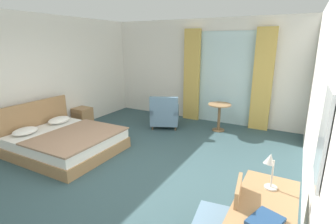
{
  "coord_description": "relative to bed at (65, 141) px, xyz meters",
  "views": [
    {
      "loc": [
        2.53,
        -3.07,
        2.2
      ],
      "look_at": [
        0.54,
        0.62,
        1.03
      ],
      "focal_mm": 26.48,
      "sensor_mm": 36.0,
      "label": 1
    }
  ],
  "objects": [
    {
      "name": "ground",
      "position": [
        1.62,
        -0.11,
        -0.29
      ],
      "size": [
        6.16,
        7.87,
        0.1
      ],
      "primitive_type": "cube",
      "color": "#334C51"
    },
    {
      "name": "wall_mirror",
      "position": [
        4.36,
        -1.01,
        1.25
      ],
      "size": [
        0.02,
        0.51,
        0.76
      ],
      "color": "silver"
    },
    {
      "name": "closed_book",
      "position": [
        4.04,
        -1.25,
        0.52
      ],
      "size": [
        0.31,
        0.36,
        0.03
      ],
      "primitive_type": "cube",
      "rotation": [
        0.0,
        0.0,
        -0.35
      ],
      "color": "navy",
      "rests_on": "writing_desk"
    },
    {
      "name": "desk_lamp",
      "position": [
        3.99,
        -0.73,
        0.78
      ],
      "size": [
        0.16,
        0.19,
        0.42
      ],
      "color": "#B7B2A8",
      "rests_on": "writing_desk"
    },
    {
      "name": "round_cafe_table",
      "position": [
        2.42,
        2.78,
        0.27
      ],
      "size": [
        0.57,
        0.57,
        0.71
      ],
      "color": "#9E754C",
      "rests_on": "ground"
    },
    {
      "name": "bed",
      "position": [
        0.0,
        0.0,
        0.0
      ],
      "size": [
        2.02,
        1.73,
        0.96
      ],
      "color": "#9E754C",
      "rests_on": "ground"
    },
    {
      "name": "armchair_by_window",
      "position": [
        1.06,
        2.35,
        0.1
      ],
      "size": [
        0.95,
        0.95,
        0.88
      ],
      "color": "slate",
      "rests_on": "ground"
    },
    {
      "name": "curtain_panel_right",
      "position": [
        3.3,
        3.38,
        1.04
      ],
      "size": [
        0.48,
        0.1,
        2.57
      ],
      "primitive_type": "cube",
      "color": "tan",
      "rests_on": "ground"
    },
    {
      "name": "balcony_glass_door",
      "position": [
        2.34,
        3.48,
        1.01
      ],
      "size": [
        1.48,
        0.02,
        2.5
      ],
      "primitive_type": "cube",
      "color": "silver",
      "rests_on": "ground"
    },
    {
      "name": "wall_back",
      "position": [
        1.62,
        3.56,
        1.18
      ],
      "size": [
        5.76,
        0.12,
        2.84
      ],
      "primitive_type": "cube",
      "color": "silver",
      "rests_on": "ground"
    },
    {
      "name": "curtain_panel_left",
      "position": [
        1.38,
        3.38,
        1.04
      ],
      "size": [
        0.47,
        0.1,
        2.57
      ],
      "primitive_type": "cube",
      "color": "tan",
      "rests_on": "ground"
    },
    {
      "name": "wall_right",
      "position": [
        4.44,
        -0.11,
        1.18
      ],
      "size": [
        0.12,
        7.47,
        2.84
      ],
      "primitive_type": "cube",
      "color": "silver",
      "rests_on": "ground"
    },
    {
      "name": "nightstand",
      "position": [
        -0.9,
        1.34,
        0.02
      ],
      "size": [
        0.42,
        0.41,
        0.52
      ],
      "color": "#9E754C",
      "rests_on": "ground"
    },
    {
      "name": "writing_desk",
      "position": [
        4.01,
        -1.01,
        0.4
      ],
      "size": [
        0.57,
        1.23,
        0.74
      ],
      "color": "#9E754C",
      "rests_on": "ground"
    },
    {
      "name": "wall_left",
      "position": [
        -1.2,
        -0.11,
        1.18
      ],
      "size": [
        0.12,
        7.47,
        2.84
      ],
      "primitive_type": "cube",
      "color": "silver",
      "rests_on": "ground"
    },
    {
      "name": "desk_chair",
      "position": [
        3.64,
        -1.02,
        0.27
      ],
      "size": [
        0.48,
        0.49,
        0.91
      ],
      "color": "slate",
      "rests_on": "ground"
    }
  ]
}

